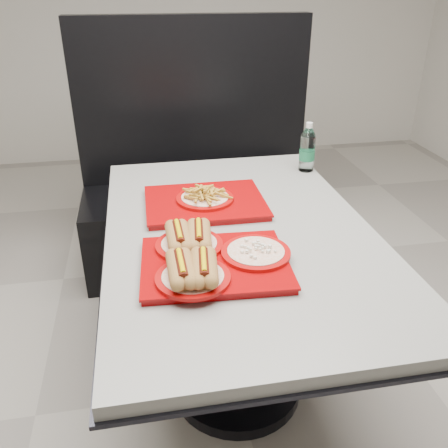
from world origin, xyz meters
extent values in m
plane|color=#9C968C|center=(0.00, 0.00, 0.00)|extent=(6.00, 6.00, 0.00)
cylinder|color=black|center=(0.00, 0.00, 0.03)|extent=(0.52, 0.52, 0.05)
cylinder|color=black|center=(0.00, 0.00, 0.38)|extent=(0.11, 0.11, 0.66)
cube|color=black|center=(0.00, 0.00, 0.70)|extent=(0.92, 1.42, 0.01)
cube|color=gray|center=(0.00, 0.00, 0.73)|extent=(0.90, 1.40, 0.04)
cube|color=black|center=(0.00, 1.02, 0.23)|extent=(1.30, 0.55, 0.45)
cube|color=black|center=(0.00, 1.26, 0.80)|extent=(1.30, 0.10, 1.10)
cube|color=#8B0305|center=(-0.12, -0.24, 0.76)|extent=(0.44, 0.35, 0.02)
cube|color=#8B0305|center=(-0.12, -0.24, 0.77)|extent=(0.45, 0.36, 0.01)
cylinder|color=#980505|center=(-0.20, -0.32, 0.78)|extent=(0.21, 0.21, 0.01)
cylinder|color=silver|center=(-0.20, -0.32, 0.79)|extent=(0.17, 0.17, 0.00)
cylinder|color=#980505|center=(-0.19, -0.14, 0.78)|extent=(0.21, 0.21, 0.01)
cylinder|color=silver|center=(-0.19, -0.14, 0.79)|extent=(0.17, 0.17, 0.00)
cylinder|color=#980505|center=(0.00, -0.22, 0.78)|extent=(0.21, 0.21, 0.01)
cylinder|color=silver|center=(0.00, -0.22, 0.79)|extent=(0.17, 0.17, 0.00)
cube|color=#8B0305|center=(-0.09, 0.20, 0.76)|extent=(0.43, 0.34, 0.02)
cube|color=#8B0305|center=(-0.09, 0.20, 0.77)|extent=(0.44, 0.35, 0.01)
cylinder|color=#980505|center=(-0.09, 0.20, 0.78)|extent=(0.21, 0.21, 0.01)
cylinder|color=silver|center=(-0.09, 0.20, 0.79)|extent=(0.18, 0.18, 0.00)
cylinder|color=silver|center=(0.41, 0.49, 0.83)|extent=(0.07, 0.07, 0.16)
cylinder|color=#19663F|center=(0.41, 0.49, 0.82)|extent=(0.07, 0.07, 0.04)
cone|color=silver|center=(0.41, 0.49, 0.93)|extent=(0.07, 0.07, 0.04)
cylinder|color=silver|center=(0.41, 0.49, 0.95)|extent=(0.03, 0.03, 0.02)
camera|label=1|loc=(-0.31, -1.40, 1.51)|focal=38.00mm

